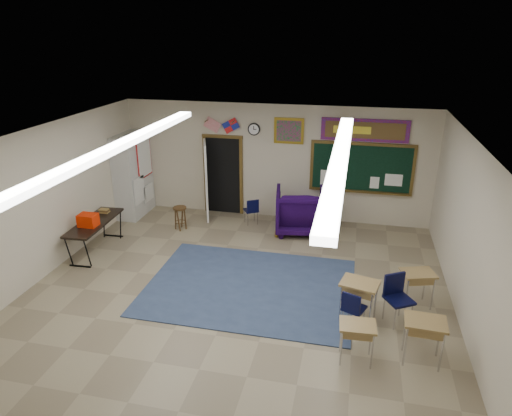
% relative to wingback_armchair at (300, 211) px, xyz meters
% --- Properties ---
extents(floor, '(9.00, 9.00, 0.00)m').
position_rel_wingback_armchair_xyz_m(floor, '(-0.80, -3.65, -0.55)').
color(floor, gray).
rests_on(floor, ground).
extents(back_wall, '(8.00, 0.04, 3.00)m').
position_rel_wingback_armchair_xyz_m(back_wall, '(-0.80, 0.85, 0.95)').
color(back_wall, beige).
rests_on(back_wall, floor).
extents(left_wall, '(0.04, 9.00, 3.00)m').
position_rel_wingback_armchair_xyz_m(left_wall, '(-4.80, -3.65, 0.95)').
color(left_wall, beige).
rests_on(left_wall, floor).
extents(right_wall, '(0.04, 9.00, 3.00)m').
position_rel_wingback_armchair_xyz_m(right_wall, '(3.20, -3.65, 0.95)').
color(right_wall, beige).
rests_on(right_wall, floor).
extents(ceiling, '(8.00, 9.00, 0.04)m').
position_rel_wingback_armchair_xyz_m(ceiling, '(-0.80, -3.65, 2.45)').
color(ceiling, silver).
rests_on(ceiling, back_wall).
extents(area_rug, '(4.00, 3.00, 0.02)m').
position_rel_wingback_armchair_xyz_m(area_rug, '(-0.60, -2.85, -0.54)').
color(area_rug, '#354565').
rests_on(area_rug, floor).
extents(fluorescent_strips, '(3.86, 6.00, 0.10)m').
position_rel_wingback_armchair_xyz_m(fluorescent_strips, '(-0.80, -3.65, 2.39)').
color(fluorescent_strips, white).
rests_on(fluorescent_strips, ceiling).
extents(doorway, '(1.10, 0.89, 2.16)m').
position_rel_wingback_armchair_xyz_m(doorway, '(-2.30, 0.70, 0.51)').
color(doorway, black).
rests_on(doorway, back_wall).
extents(chalkboard, '(2.55, 0.14, 1.30)m').
position_rel_wingback_armchair_xyz_m(chalkboard, '(1.40, 0.81, 0.91)').
color(chalkboard, brown).
rests_on(chalkboard, back_wall).
extents(bulletin_board, '(2.10, 0.05, 0.55)m').
position_rel_wingback_armchair_xyz_m(bulletin_board, '(1.40, 0.81, 1.90)').
color(bulletin_board, '#B4150F').
rests_on(bulletin_board, back_wall).
extents(framed_art_print, '(0.75, 0.05, 0.65)m').
position_rel_wingback_armchair_xyz_m(framed_art_print, '(-0.45, 0.81, 1.80)').
color(framed_art_print, olive).
rests_on(framed_art_print, back_wall).
extents(wall_clock, '(0.32, 0.05, 0.32)m').
position_rel_wingback_armchair_xyz_m(wall_clock, '(-1.35, 0.81, 1.80)').
color(wall_clock, black).
rests_on(wall_clock, back_wall).
extents(wall_flags, '(1.16, 0.06, 0.70)m').
position_rel_wingback_armchair_xyz_m(wall_flags, '(-2.20, 0.79, 1.93)').
color(wall_flags, red).
rests_on(wall_flags, back_wall).
extents(storage_cabinet, '(0.59, 1.25, 2.20)m').
position_rel_wingback_armchair_xyz_m(storage_cabinet, '(-4.51, 0.20, 0.55)').
color(storage_cabinet, beige).
rests_on(storage_cabinet, floor).
extents(wingback_armchair, '(1.35, 1.37, 1.10)m').
position_rel_wingback_armchair_xyz_m(wingback_armchair, '(0.00, 0.00, 0.00)').
color(wingback_armchair, black).
rests_on(wingback_armchair, floor).
extents(student_chair_reading, '(0.48, 0.48, 0.70)m').
position_rel_wingback_armchair_xyz_m(student_chair_reading, '(-1.29, 0.21, -0.20)').
color(student_chair_reading, black).
rests_on(student_chair_reading, floor).
extents(student_chair_desk_a, '(0.48, 0.48, 0.72)m').
position_rel_wingback_armchair_xyz_m(student_chair_desk_a, '(1.41, -3.74, -0.19)').
color(student_chair_desk_a, black).
rests_on(student_chair_desk_a, floor).
extents(student_chair_desk_b, '(0.60, 0.60, 0.87)m').
position_rel_wingback_armchair_xyz_m(student_chair_desk_b, '(2.14, -3.45, -0.12)').
color(student_chair_desk_b, black).
rests_on(student_chair_desk_b, floor).
extents(student_desk_front_left, '(0.71, 0.60, 0.75)m').
position_rel_wingback_armchair_xyz_m(student_desk_front_left, '(1.47, -3.50, -0.13)').
color(student_desk_front_left, '#A4864C').
rests_on(student_desk_front_left, floor).
extents(student_desk_front_right, '(0.67, 0.58, 0.69)m').
position_rel_wingback_armchair_xyz_m(student_desk_front_right, '(2.49, -2.82, -0.17)').
color(student_desk_front_right, '#A4864C').
rests_on(student_desk_front_right, floor).
extents(student_desk_back_left, '(0.56, 0.43, 0.65)m').
position_rel_wingback_armchair_xyz_m(student_desk_back_left, '(1.46, -4.58, -0.19)').
color(student_desk_back_left, '#A4864C').
rests_on(student_desk_back_left, floor).
extents(student_desk_back_right, '(0.63, 0.48, 0.73)m').
position_rel_wingback_armchair_xyz_m(student_desk_back_right, '(2.43, -4.38, -0.14)').
color(student_desk_back_right, '#A4864C').
rests_on(student_desk_back_right, floor).
extents(folding_table, '(0.67, 1.78, 1.00)m').
position_rel_wingback_armchair_xyz_m(folding_table, '(-4.36, -2.10, -0.15)').
color(folding_table, black).
rests_on(folding_table, floor).
extents(wooden_stool, '(0.34, 0.34, 0.59)m').
position_rel_wingback_armchair_xyz_m(wooden_stool, '(-2.95, -0.54, -0.24)').
color(wooden_stool, '#4C3217').
rests_on(wooden_stool, floor).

